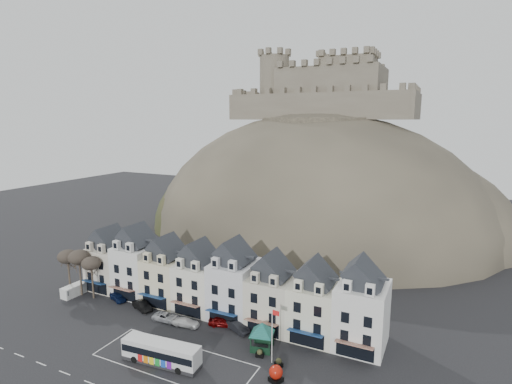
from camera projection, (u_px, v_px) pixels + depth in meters
ground at (156, 362)px, 53.33m from camera, size 300.00×300.00×0.00m
coach_bay_markings at (174, 361)px, 53.59m from camera, size 22.00×7.50×0.01m
townhouse_terrace at (218, 282)px, 66.49m from camera, size 54.40×9.35×11.80m
castle_hill at (318, 233)px, 113.91m from camera, size 100.00×76.00×68.00m
castle at (327, 90)px, 113.28m from camera, size 50.20×22.20×22.00m
tree_left_far at (68, 257)px, 73.80m from camera, size 3.61×3.61×8.24m
tree_left_mid at (79, 258)px, 72.46m from camera, size 3.78×3.78×8.64m
tree_left_near at (91, 264)px, 71.30m from camera, size 3.43×3.43×7.84m
bus at (161, 352)px, 52.68m from camera, size 11.09×3.45×3.08m
bus_shelter at (262, 329)px, 55.74m from camera, size 6.21×6.21×4.03m
red_buoy at (276, 373)px, 49.16m from camera, size 1.88×1.88×2.13m
flagpole at (273, 332)px, 52.32m from camera, size 1.13×0.23×7.86m
white_van at (74, 290)px, 73.32m from camera, size 2.03×4.37×1.97m
planter_west at (260, 353)px, 54.32m from camera, size 1.19×0.78×1.11m
planter_east at (279, 362)px, 52.27m from camera, size 1.24×0.82×1.14m
car_navy at (118, 297)px, 71.38m from camera, size 4.50×3.07×1.42m
car_black at (142, 306)px, 67.81m from camera, size 4.76×3.00×1.48m
car_silver at (166, 317)px, 64.12m from camera, size 4.62×2.44×1.26m
car_white at (186, 322)px, 62.47m from camera, size 4.56×2.39×1.26m
car_maroon at (223, 322)px, 62.46m from camera, size 4.75×2.93×1.51m
car_charcoal at (237, 326)px, 61.02m from camera, size 4.84×3.16×1.51m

